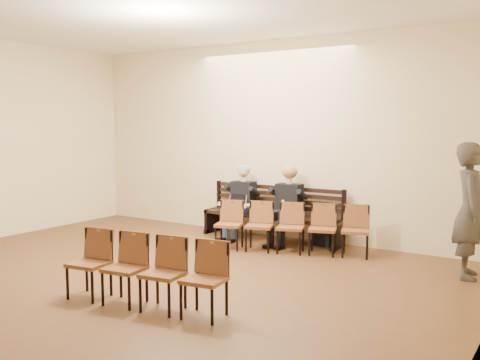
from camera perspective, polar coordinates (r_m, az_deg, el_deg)
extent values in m
plane|color=brown|center=(6.15, -20.74, -13.61)|extent=(10.00, 10.00, 0.00)
cube|color=beige|center=(9.63, 3.55, 4.35)|extent=(8.00, 0.02, 3.50)
cube|color=beige|center=(3.48, 20.89, 1.07)|extent=(0.02, 10.00, 3.50)
cube|color=black|center=(9.42, 3.32, -5.03)|extent=(2.60, 0.90, 0.45)
cube|color=silver|center=(9.40, -0.71, -2.85)|extent=(0.38, 0.31, 0.26)
cylinder|color=silver|center=(8.80, 4.59, -3.65)|extent=(0.07, 0.07, 0.21)
cube|color=black|center=(9.07, 9.29, -6.05)|extent=(0.40, 0.28, 0.29)
imported|color=#38342E|center=(7.61, 23.39, -2.01)|extent=(0.65, 0.84, 2.06)
cube|color=brown|center=(8.49, 5.40, -5.10)|extent=(2.44, 1.17, 0.79)
cube|color=brown|center=(6.08, -10.28, -9.59)|extent=(1.99, 0.70, 0.80)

